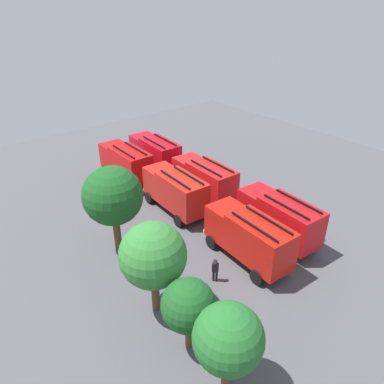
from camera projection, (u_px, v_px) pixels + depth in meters
The scene contains 15 objects.
ground_plane at pixel (192, 205), 33.77m from camera, with size 54.51×54.51×0.00m, color #4C4C51.
fire_truck_0 at pixel (279, 216), 28.04m from camera, with size 7.36×3.17×3.88m.
fire_truck_1 at pixel (204, 178), 33.85m from camera, with size 7.31×3.02×3.88m.
fire_truck_2 at pixel (155, 152), 39.47m from camera, with size 7.31×3.04×3.88m.
fire_truck_3 at pixel (248, 236), 25.79m from camera, with size 7.34×3.12×3.88m.
fire_truck_4 at pixel (175, 190), 31.88m from camera, with size 7.32×3.07×3.88m.
fire_truck_5 at pixel (126, 162), 37.23m from camera, with size 7.25×2.87×3.88m.
firefighter_0 at pixel (215, 270), 24.36m from camera, with size 0.48×0.44×1.75m.
firefighter_1 at pixel (264, 194), 33.60m from camera, with size 0.42×0.29×1.76m.
firefighter_2 at pixel (316, 231), 28.45m from camera, with size 0.27×0.44×1.68m.
tree_0 at pixel (228, 339), 16.43m from camera, with size 3.37×3.37×5.23m.
tree_1 at pixel (188, 306), 18.78m from camera, with size 2.94×2.94×4.55m.
tree_2 at pixel (153, 255), 20.69m from camera, with size 3.98×3.98×6.16m.
tree_3 at pixel (113, 196), 25.91m from camera, with size 4.40×4.40×6.83m.
traffic_cone_0 at pixel (186, 165), 40.93m from camera, with size 0.51×0.51×0.73m, color #F2600C.
Camera 1 is at (-22.43, 18.45, 17.27)m, focal length 33.77 mm.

